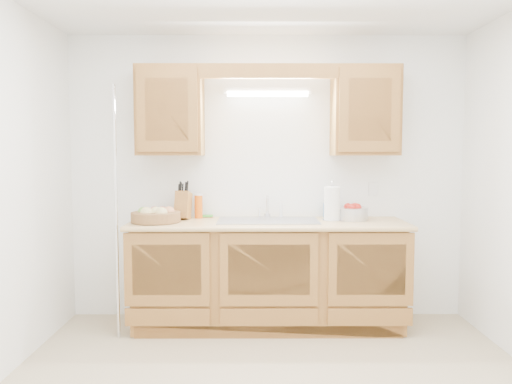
{
  "coord_description": "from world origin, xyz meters",
  "views": [
    {
      "loc": [
        -0.12,
        -2.95,
        1.47
      ],
      "look_at": [
        -0.1,
        0.85,
        1.17
      ],
      "focal_mm": 35.0,
      "sensor_mm": 36.0,
      "label": 1
    }
  ],
  "objects_px": {
    "paper_towel": "(332,204)",
    "fruit_basket": "(156,215)",
    "knife_block": "(183,205)",
    "apple_bowl": "(352,213)"
  },
  "relations": [
    {
      "from": "paper_towel",
      "to": "apple_bowl",
      "type": "xyz_separation_m",
      "value": [
        0.18,
        0.06,
        -0.08
      ]
    },
    {
      "from": "knife_block",
      "to": "paper_towel",
      "type": "xyz_separation_m",
      "value": [
        1.27,
        -0.12,
        0.02
      ]
    },
    {
      "from": "fruit_basket",
      "to": "apple_bowl",
      "type": "height_order",
      "value": "apple_bowl"
    },
    {
      "from": "knife_block",
      "to": "apple_bowl",
      "type": "relative_size",
      "value": 1.21
    },
    {
      "from": "fruit_basket",
      "to": "apple_bowl",
      "type": "xyz_separation_m",
      "value": [
        1.65,
        0.14,
        0.01
      ]
    },
    {
      "from": "fruit_basket",
      "to": "paper_towel",
      "type": "distance_m",
      "value": 1.47
    },
    {
      "from": "knife_block",
      "to": "fruit_basket",
      "type": "bearing_deg",
      "value": -126.11
    },
    {
      "from": "fruit_basket",
      "to": "knife_block",
      "type": "height_order",
      "value": "knife_block"
    },
    {
      "from": "paper_towel",
      "to": "fruit_basket",
      "type": "bearing_deg",
      "value": -176.86
    },
    {
      "from": "fruit_basket",
      "to": "knife_block",
      "type": "bearing_deg",
      "value": 45.17
    }
  ]
}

